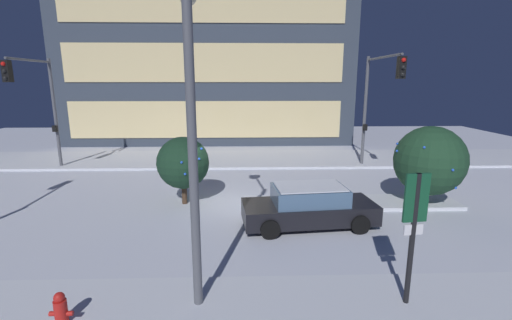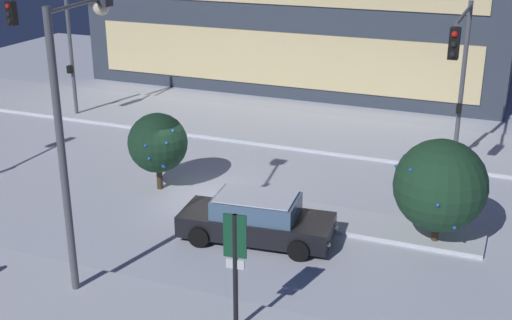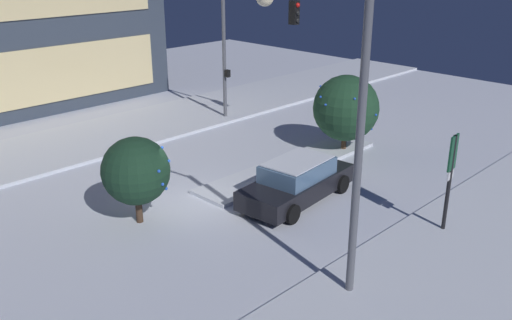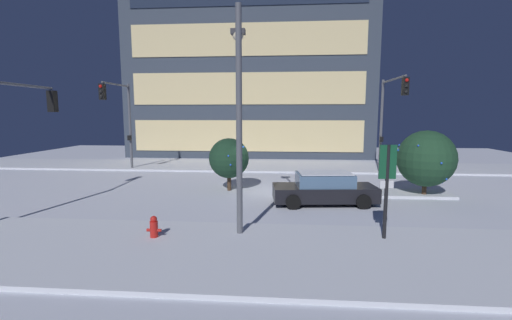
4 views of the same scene
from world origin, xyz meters
name	(u,v)px [view 2 (image 2 of 4)]	position (x,y,z in m)	size (l,w,h in m)	color
ground	(200,197)	(0.00, 0.00, 0.00)	(52.00, 52.00, 0.00)	silver
curb_strip_far	(282,128)	(0.00, 8.56, 0.07)	(52.00, 5.20, 0.14)	silver
median_strip	(342,221)	(5.27, -0.18, 0.07)	(9.00, 1.80, 0.14)	silver
car_near	(256,219)	(3.11, -2.37, 0.71)	(4.92, 2.39, 1.49)	black
traffic_light_corner_far_right	(460,65)	(8.01, 4.93, 4.46)	(0.32, 4.92, 6.50)	#565960
traffic_light_corner_far_left	(48,34)	(-10.19, 5.25, 4.32)	(0.32, 4.10, 6.34)	#565960
street_lamp_arched	(74,106)	(-0.35, -6.21, 4.96)	(0.75, 3.02, 7.59)	#565960
parking_info_sign	(235,259)	(4.52, -7.16, 2.05)	(0.55, 0.12, 3.19)	black
decorated_tree_median	(440,185)	(8.30, -0.55, 1.95)	(2.81, 2.92, 3.35)	#473323
decorated_tree_left_of_median	(158,143)	(-1.73, 0.15, 1.77)	(2.17, 2.19, 2.86)	#473323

